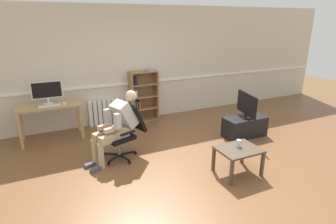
# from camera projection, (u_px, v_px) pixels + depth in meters

# --- Properties ---
(ground_plane) EXTENTS (18.00, 18.00, 0.00)m
(ground_plane) POSITION_uv_depth(u_px,v_px,m) (181.00, 167.00, 4.63)
(ground_plane) COLOR brown
(back_wall) EXTENTS (12.00, 0.13, 2.70)m
(back_wall) POSITION_uv_depth(u_px,v_px,m) (130.00, 65.00, 6.48)
(back_wall) COLOR beige
(back_wall) RESTS_ON ground_plane
(computer_desk) EXTENTS (1.21, 0.58, 0.76)m
(computer_desk) POSITION_uv_depth(u_px,v_px,m) (50.00, 110.00, 5.51)
(computer_desk) COLOR tan
(computer_desk) RESTS_ON ground_plane
(imac_monitor) EXTENTS (0.59, 0.14, 0.45)m
(imac_monitor) POSITION_uv_depth(u_px,v_px,m) (47.00, 91.00, 5.46)
(imac_monitor) COLOR silver
(imac_monitor) RESTS_ON computer_desk
(keyboard) EXTENTS (0.41, 0.12, 0.02)m
(keyboard) POSITION_uv_depth(u_px,v_px,m) (50.00, 106.00, 5.36)
(keyboard) COLOR white
(keyboard) RESTS_ON computer_desk
(computer_mouse) EXTENTS (0.06, 0.10, 0.03)m
(computer_mouse) POSITION_uv_depth(u_px,v_px,m) (64.00, 103.00, 5.48)
(computer_mouse) COLOR white
(computer_mouse) RESTS_ON computer_desk
(bookshelf) EXTENTS (0.67, 0.30, 1.24)m
(bookshelf) POSITION_uv_depth(u_px,v_px,m) (142.00, 97.00, 6.62)
(bookshelf) COLOR olive
(bookshelf) RESTS_ON ground_plane
(radiator) EXTENTS (0.95, 0.08, 0.61)m
(radiator) POSITION_uv_depth(u_px,v_px,m) (109.00, 112.00, 6.47)
(radiator) COLOR white
(radiator) RESTS_ON ground_plane
(office_chair) EXTENTS (0.83, 0.68, 0.97)m
(office_chair) POSITION_uv_depth(u_px,v_px,m) (125.00, 129.00, 4.87)
(office_chair) COLOR black
(office_chair) RESTS_ON ground_plane
(person_seated) EXTENTS (1.04, 0.62, 1.20)m
(person_seated) POSITION_uv_depth(u_px,v_px,m) (117.00, 125.00, 4.71)
(person_seated) COLOR tan
(person_seated) RESTS_ON ground_plane
(tv_stand) EXTENTS (0.90, 0.44, 0.42)m
(tv_stand) POSITION_uv_depth(u_px,v_px,m) (245.00, 127.00, 5.82)
(tv_stand) COLOR black
(tv_stand) RESTS_ON ground_plane
(tv_screen) EXTENTS (0.27, 0.76, 0.52)m
(tv_screen) POSITION_uv_depth(u_px,v_px,m) (247.00, 105.00, 5.66)
(tv_screen) COLOR black
(tv_screen) RESTS_ON tv_stand
(coffee_table) EXTENTS (0.66, 0.53, 0.44)m
(coffee_table) POSITION_uv_depth(u_px,v_px,m) (238.00, 152.00, 4.33)
(coffee_table) COLOR #4C3D2D
(coffee_table) RESTS_ON ground_plane
(drinking_glass) EXTENTS (0.07, 0.07, 0.11)m
(drinking_glass) POSITION_uv_depth(u_px,v_px,m) (239.00, 143.00, 4.36)
(drinking_glass) COLOR silver
(drinking_glass) RESTS_ON coffee_table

